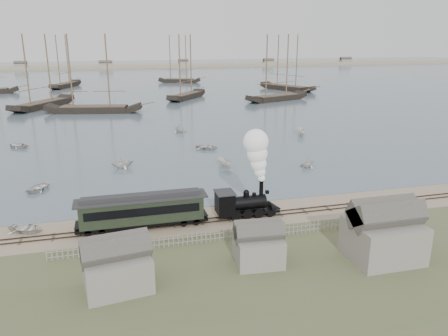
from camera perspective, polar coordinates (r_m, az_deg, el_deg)
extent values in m
plane|color=tan|center=(49.30, -2.32, -6.01)|extent=(600.00, 600.00, 0.00)
cube|color=#4C636D|center=(215.49, -12.39, 11.31)|extent=(600.00, 336.00, 0.06)
cube|color=#34261C|center=(47.02, -1.66, -7.04)|extent=(120.00, 0.08, 0.12)
cube|color=#34261C|center=(47.91, -1.93, -6.57)|extent=(120.00, 0.08, 0.12)
cube|color=#43382B|center=(47.49, -1.79, -6.88)|extent=(120.00, 1.80, 0.06)
cube|color=tan|center=(295.20, -13.19, 12.63)|extent=(500.00, 20.00, 1.80)
cube|color=black|center=(48.27, 3.12, -5.62)|extent=(6.83, 2.01, 0.25)
cylinder|color=black|center=(47.78, 2.68, -4.56)|extent=(4.22, 1.51, 1.51)
cube|color=black|center=(47.13, 0.11, -4.58)|extent=(1.81, 2.21, 2.31)
cube|color=#2B2B2D|center=(46.71, 0.11, -3.21)|extent=(2.01, 2.41, 0.12)
cylinder|color=black|center=(47.88, 4.88, -2.82)|extent=(0.44, 0.44, 1.61)
sphere|color=black|center=(47.42, 2.93, -3.21)|extent=(0.64, 0.64, 0.64)
cone|color=black|center=(49.33, 6.69, -5.33)|extent=(1.41, 2.01, 2.01)
cube|color=black|center=(48.23, 5.66, -3.14)|extent=(0.35, 0.35, 0.35)
cube|color=black|center=(46.30, -10.54, -6.93)|extent=(13.40, 2.20, 0.33)
cube|color=black|center=(45.79, -10.63, -5.40)|extent=(12.44, 2.39, 2.39)
cube|color=black|center=(44.57, -10.52, -5.69)|extent=(11.48, 0.06, 0.86)
cube|color=black|center=(46.83, -10.77, -4.58)|extent=(11.48, 0.06, 0.86)
cube|color=#2B2B2D|center=(45.34, -10.72, -3.94)|extent=(13.40, 2.58, 0.17)
cube|color=#2B2B2D|center=(45.24, -10.73, -3.60)|extent=(11.96, 1.15, 0.43)
imported|color=silver|center=(49.14, -24.44, -7.20)|extent=(3.97, 4.37, 0.74)
imported|color=silver|center=(67.52, -13.14, 0.74)|extent=(3.36, 3.75, 1.76)
imported|color=silver|center=(66.48, 0.02, 0.72)|extent=(3.51, 2.32, 1.27)
imported|color=silver|center=(77.04, -2.23, 2.78)|extent=(4.58, 4.93, 0.83)
imported|color=silver|center=(67.35, 10.90, 0.70)|extent=(3.28, 3.48, 1.46)
imported|color=silver|center=(89.29, 10.02, 4.70)|extent=(4.05, 2.32, 1.47)
imported|color=silver|center=(86.60, -25.37, 2.74)|extent=(5.03, 5.14, 0.87)
imported|color=silver|center=(91.31, -5.81, 5.22)|extent=(4.31, 4.13, 1.76)
imported|color=silver|center=(61.30, -22.93, -2.30)|extent=(4.59, 4.32, 0.77)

